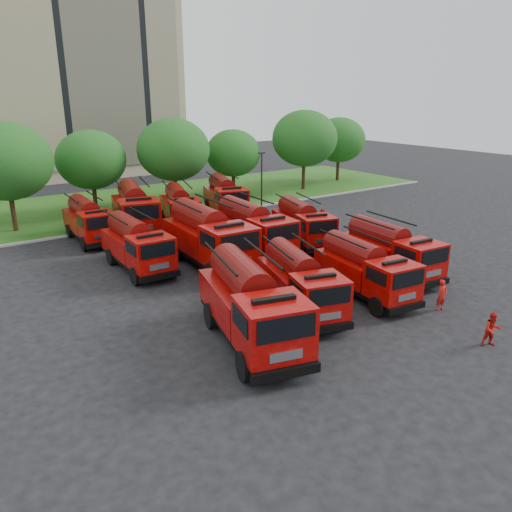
{
  "coord_description": "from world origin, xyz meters",
  "views": [
    {
      "loc": [
        -14.06,
        -19.12,
        10.25
      ],
      "look_at": [
        0.56,
        1.75,
        1.8
      ],
      "focal_mm": 35.0,
      "sensor_mm": 36.0,
      "label": 1
    }
  ],
  "objects_px": {
    "fire_truck_0": "(251,304)",
    "firefighter_1": "(490,345)",
    "fire_truck_4": "(137,245)",
    "fire_truck_11": "(225,197)",
    "fire_truck_1": "(300,282)",
    "firefighter_2": "(369,276)",
    "fire_truck_5": "(208,237)",
    "fire_truck_9": "(135,209)",
    "firefighter_5": "(322,229)",
    "firefighter_3": "(400,267)",
    "fire_truck_10": "(180,207)",
    "firefighter_0": "(440,310)",
    "firefighter_4": "(279,295)",
    "fire_truck_7": "(302,223)",
    "fire_truck_3": "(390,250)",
    "fire_truck_8": "(89,220)",
    "fire_truck_2": "(364,269)",
    "fire_truck_6": "(252,229)"
  },
  "relations": [
    {
      "from": "fire_truck_11",
      "to": "firefighter_3",
      "type": "relative_size",
      "value": 4.83
    },
    {
      "from": "fire_truck_10",
      "to": "firefighter_0",
      "type": "distance_m",
      "value": 22.08
    },
    {
      "from": "fire_truck_1",
      "to": "firefighter_2",
      "type": "relative_size",
      "value": 4.58
    },
    {
      "from": "fire_truck_4",
      "to": "firefighter_3",
      "type": "xyz_separation_m",
      "value": [
        13.32,
        -8.83,
        -1.54
      ]
    },
    {
      "from": "fire_truck_2",
      "to": "firefighter_1",
      "type": "xyz_separation_m",
      "value": [
        0.39,
        -6.92,
        -1.46
      ]
    },
    {
      "from": "fire_truck_2",
      "to": "firefighter_4",
      "type": "height_order",
      "value": "fire_truck_2"
    },
    {
      "from": "fire_truck_3",
      "to": "fire_truck_10",
      "type": "bearing_deg",
      "value": 111.7
    },
    {
      "from": "fire_truck_4",
      "to": "firefighter_0",
      "type": "height_order",
      "value": "fire_truck_4"
    },
    {
      "from": "fire_truck_6",
      "to": "firefighter_0",
      "type": "relative_size",
      "value": 4.8
    },
    {
      "from": "fire_truck_9",
      "to": "firefighter_1",
      "type": "bearing_deg",
      "value": -63.76
    },
    {
      "from": "firefighter_3",
      "to": "fire_truck_3",
      "type": "bearing_deg",
      "value": 14.58
    },
    {
      "from": "fire_truck_3",
      "to": "fire_truck_7",
      "type": "xyz_separation_m",
      "value": [
        -0.13,
        7.69,
        -0.03
      ]
    },
    {
      "from": "fire_truck_0",
      "to": "firefighter_1",
      "type": "bearing_deg",
      "value": -22.26
    },
    {
      "from": "fire_truck_0",
      "to": "firefighter_4",
      "type": "height_order",
      "value": "fire_truck_0"
    },
    {
      "from": "firefighter_0",
      "to": "fire_truck_11",
      "type": "bearing_deg",
      "value": 86.67
    },
    {
      "from": "fire_truck_6",
      "to": "fire_truck_9",
      "type": "height_order",
      "value": "fire_truck_9"
    },
    {
      "from": "fire_truck_1",
      "to": "fire_truck_2",
      "type": "relative_size",
      "value": 1.04
    },
    {
      "from": "fire_truck_3",
      "to": "firefighter_4",
      "type": "bearing_deg",
      "value": 175.38
    },
    {
      "from": "fire_truck_1",
      "to": "fire_truck_11",
      "type": "bearing_deg",
      "value": 84.91
    },
    {
      "from": "fire_truck_11",
      "to": "firefighter_1",
      "type": "bearing_deg",
      "value": -78.68
    },
    {
      "from": "fire_truck_1",
      "to": "firefighter_4",
      "type": "distance_m",
      "value": 2.65
    },
    {
      "from": "fire_truck_1",
      "to": "fire_truck_11",
      "type": "relative_size",
      "value": 0.92
    },
    {
      "from": "fire_truck_1",
      "to": "fire_truck_7",
      "type": "height_order",
      "value": "fire_truck_1"
    },
    {
      "from": "fire_truck_7",
      "to": "firefighter_0",
      "type": "relative_size",
      "value": 4.35
    },
    {
      "from": "fire_truck_4",
      "to": "firefighter_1",
      "type": "relative_size",
      "value": 4.5
    },
    {
      "from": "fire_truck_8",
      "to": "fire_truck_10",
      "type": "height_order",
      "value": "fire_truck_10"
    },
    {
      "from": "firefighter_2",
      "to": "fire_truck_1",
      "type": "bearing_deg",
      "value": 114.11
    },
    {
      "from": "fire_truck_9",
      "to": "fire_truck_0",
      "type": "bearing_deg",
      "value": -83.74
    },
    {
      "from": "fire_truck_8",
      "to": "fire_truck_1",
      "type": "bearing_deg",
      "value": -73.88
    },
    {
      "from": "fire_truck_5",
      "to": "fire_truck_7",
      "type": "height_order",
      "value": "fire_truck_5"
    },
    {
      "from": "fire_truck_6",
      "to": "fire_truck_7",
      "type": "distance_m",
      "value": 4.16
    },
    {
      "from": "fire_truck_3",
      "to": "fire_truck_7",
      "type": "distance_m",
      "value": 7.69
    },
    {
      "from": "fire_truck_5",
      "to": "firefighter_2",
      "type": "xyz_separation_m",
      "value": [
        6.79,
        -6.94,
        -1.83
      ]
    },
    {
      "from": "fire_truck_10",
      "to": "fire_truck_11",
      "type": "height_order",
      "value": "fire_truck_11"
    },
    {
      "from": "fire_truck_5",
      "to": "firefighter_5",
      "type": "bearing_deg",
      "value": 14.09
    },
    {
      "from": "fire_truck_10",
      "to": "firefighter_3",
      "type": "height_order",
      "value": "fire_truck_10"
    },
    {
      "from": "fire_truck_1",
      "to": "fire_truck_11",
      "type": "distance_m",
      "value": 20.35
    },
    {
      "from": "firefighter_0",
      "to": "firefighter_4",
      "type": "xyz_separation_m",
      "value": [
        -5.31,
        6.09,
        0.0
      ]
    },
    {
      "from": "fire_truck_0",
      "to": "fire_truck_10",
      "type": "bearing_deg",
      "value": 86.32
    },
    {
      "from": "fire_truck_2",
      "to": "firefighter_2",
      "type": "relative_size",
      "value": 4.4
    },
    {
      "from": "fire_truck_3",
      "to": "fire_truck_0",
      "type": "bearing_deg",
      "value": -163.58
    },
    {
      "from": "fire_truck_6",
      "to": "firefighter_0",
      "type": "distance_m",
      "value": 13.03
    },
    {
      "from": "fire_truck_10",
      "to": "firefighter_2",
      "type": "distance_m",
      "value": 16.98
    },
    {
      "from": "fire_truck_9",
      "to": "firefighter_0",
      "type": "bearing_deg",
      "value": -58.65
    },
    {
      "from": "fire_truck_10",
      "to": "fire_truck_11",
      "type": "distance_m",
      "value": 4.99
    },
    {
      "from": "firefighter_0",
      "to": "firefighter_2",
      "type": "bearing_deg",
      "value": 82.74
    },
    {
      "from": "fire_truck_2",
      "to": "firefighter_2",
      "type": "bearing_deg",
      "value": 43.92
    },
    {
      "from": "fire_truck_4",
      "to": "fire_truck_11",
      "type": "xyz_separation_m",
      "value": [
        11.56,
        8.76,
        0.09
      ]
    },
    {
      "from": "fire_truck_4",
      "to": "firefighter_4",
      "type": "relative_size",
      "value": 4.5
    },
    {
      "from": "firefighter_5",
      "to": "firefighter_3",
      "type": "bearing_deg",
      "value": 103.23
    }
  ]
}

